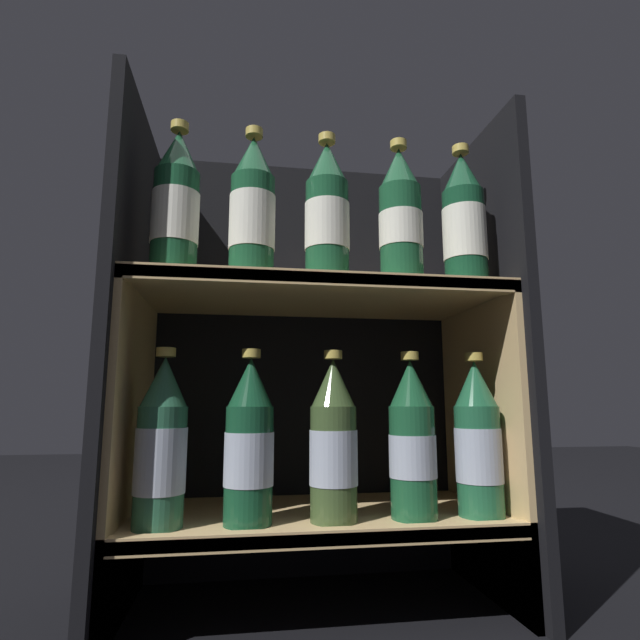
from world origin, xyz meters
TOP-DOWN VIEW (x-y plane):
  - fridge_back_wall at (0.00, 0.32)m, footprint 0.69×0.02m
  - fridge_side_left at (-0.33, 0.16)m, footprint 0.02×0.35m
  - fridge_side_right at (0.33, 0.16)m, footprint 0.02×0.35m
  - shelf_lower at (0.00, 0.15)m, footprint 0.65×0.31m
  - shelf_upper at (0.00, 0.15)m, footprint 0.65×0.31m
  - bottle_upper_front_0 at (-0.25, 0.07)m, footprint 0.08×0.08m
  - bottle_upper_front_1 at (-0.12, 0.07)m, footprint 0.08×0.08m
  - bottle_upper_front_2 at (0.01, 0.07)m, footprint 0.08×0.08m
  - bottle_upper_front_3 at (0.14, 0.07)m, footprint 0.08×0.08m
  - bottle_upper_front_4 at (0.26, 0.07)m, footprint 0.08×0.08m
  - bottle_lower_front_0 at (-0.25, 0.07)m, footprint 0.08×0.08m
  - bottle_lower_front_1 at (-0.12, 0.07)m, footprint 0.08×0.08m
  - bottle_lower_front_2 at (0.02, 0.07)m, footprint 0.08×0.08m
  - bottle_lower_front_3 at (0.15, 0.07)m, footprint 0.08×0.08m
  - bottle_lower_front_4 at (0.27, 0.07)m, footprint 0.08×0.08m

SIDE VIEW (x-z plane):
  - shelf_lower at x=0.00m, z-range 0.05..0.21m
  - bottle_lower_front_0 at x=-0.25m, z-range 0.14..0.41m
  - bottle_lower_front_4 at x=0.27m, z-range 0.14..0.41m
  - bottle_lower_front_2 at x=0.02m, z-range 0.14..0.41m
  - bottle_lower_front_1 at x=-0.12m, z-range 0.14..0.41m
  - bottle_lower_front_3 at x=0.15m, z-range 0.14..0.42m
  - shelf_upper at x=0.00m, z-range 0.13..0.68m
  - fridge_back_wall at x=0.00m, z-range 0.00..0.88m
  - fridge_side_left at x=-0.33m, z-range 0.00..0.88m
  - fridge_side_right at x=0.33m, z-range 0.00..0.88m
  - bottle_upper_front_4 at x=0.26m, z-range 0.53..0.80m
  - bottle_upper_front_1 at x=-0.12m, z-range 0.53..0.80m
  - bottle_upper_front_0 at x=-0.25m, z-range 0.53..0.80m
  - bottle_upper_front_2 at x=0.01m, z-range 0.53..0.80m
  - bottle_upper_front_3 at x=0.14m, z-range 0.53..0.81m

